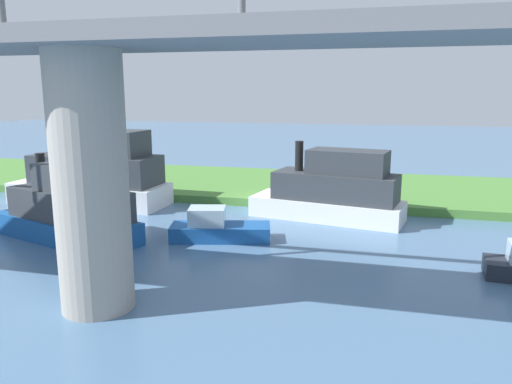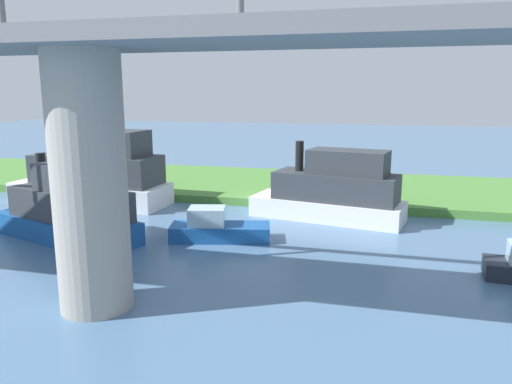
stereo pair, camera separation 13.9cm
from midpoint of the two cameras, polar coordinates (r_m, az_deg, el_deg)
name	(u,v)px [view 2 (the right image)]	position (r m, az deg, el deg)	size (l,w,h in m)	color
ground_plane	(273,208)	(29.63, 2.13, -1.89)	(160.00, 160.00, 0.00)	#4C7093
grassy_bank	(291,186)	(35.33, 4.24, 0.71)	(80.00, 12.00, 0.50)	#4C8438
bridge_pylon	(90,184)	(16.06, -18.58, 0.86)	(2.32, 2.32, 8.16)	#9E998E
bridge_span	(79,31)	(15.93, -19.65, 17.27)	(60.99, 4.30, 3.25)	slate
person_on_bank	(299,181)	(32.15, 5.13, 1.33)	(0.44, 0.44, 1.39)	#2D334C
mooring_post	(299,188)	(30.75, 5.17, 0.47)	(0.20, 0.20, 0.99)	brown
riverboat_paddlewheel	(68,209)	(24.67, -20.86, -1.86)	(8.29, 4.96, 4.02)	#195199
motorboat_red	(332,191)	(27.09, 9.03, 0.09)	(8.66, 4.30, 4.24)	white
skiff_small	(94,174)	(31.99, -18.21, 1.98)	(10.08, 3.80, 5.08)	white
motorboat_white	(217,228)	(23.33, -4.39, -4.22)	(4.95, 2.71, 1.56)	#195199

